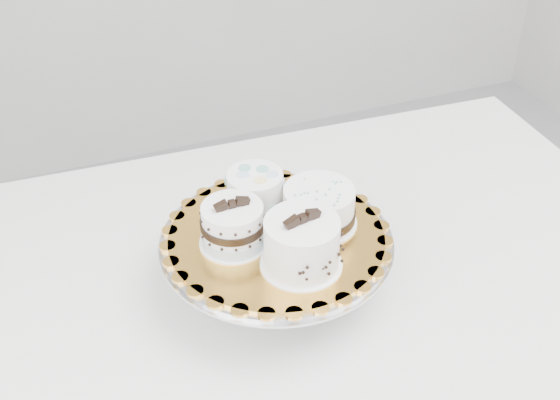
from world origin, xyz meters
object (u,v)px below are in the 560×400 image
object	(u,v)px
table	(291,311)
cake_board	(276,236)
cake_swirl	(302,245)
cake_stand	(276,252)
cake_banded	(233,227)
cake_dots	(255,191)
cake_ribbon	(319,207)

from	to	relation	value
table	cake_board	size ratio (longest dim) A/B	4.12
table	cake_board	world-z (taller)	cake_board
cake_board	cake_swirl	distance (m)	0.09
cake_board	cake_swirl	world-z (taller)	cake_swirl
cake_stand	cake_banded	bearing A→B (deg)	175.16
cake_dots	cake_ribbon	bearing A→B (deg)	-24.78
cake_dots	cake_ribbon	distance (m)	0.11
cake_ribbon	cake_banded	bearing A→B (deg)	-165.31
table	cake_dots	bearing A→B (deg)	114.30
cake_ribbon	cake_dots	bearing A→B (deg)	153.35
cake_board	cake_dots	bearing A→B (deg)	95.12
cake_banded	cake_ribbon	distance (m)	0.14
cake_stand	cake_swirl	bearing A→B (deg)	-83.55
table	cake_stand	world-z (taller)	cake_stand
cake_ribbon	cake_stand	bearing A→B (deg)	-161.43
cake_stand	cake_ribbon	bearing A→B (deg)	3.25
cake_swirl	cake_banded	bearing A→B (deg)	120.85
cake_swirl	cake_banded	world-z (taller)	cake_swirl
table	cake_dots	distance (m)	0.22
cake_board	cake_swirl	xyz separation A→B (m)	(0.01, -0.08, 0.04)
cake_banded	cake_dots	bearing A→B (deg)	47.79
cake_swirl	cake_dots	distance (m)	0.15
cake_stand	cake_banded	size ratio (longest dim) A/B	3.47
table	cake_dots	world-z (taller)	cake_dots
table	cake_swirl	xyz separation A→B (m)	(-0.02, -0.07, 0.21)
cake_board	cake_banded	xyz separation A→B (m)	(-0.07, 0.01, 0.03)
cake_swirl	cake_stand	bearing A→B (deg)	84.84
table	cake_board	distance (m)	0.17
cake_board	cake_banded	world-z (taller)	cake_banded
table	cake_stand	xyz separation A→B (m)	(-0.02, 0.00, 0.13)
cake_stand	cake_swirl	world-z (taller)	cake_swirl
cake_swirl	cake_ribbon	distance (m)	0.10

